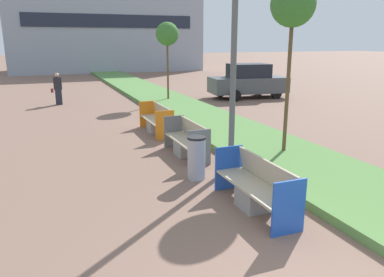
# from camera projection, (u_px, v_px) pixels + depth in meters

# --- Properties ---
(planter_grass_strip) EXTENTS (2.80, 120.00, 0.18)m
(planter_grass_strip) POSITION_uv_depth(u_px,v_px,m) (196.00, 115.00, 15.53)
(planter_grass_strip) COLOR #568442
(planter_grass_strip) RESTS_ON ground
(building_backdrop) EXTENTS (18.84, 7.92, 8.85)m
(building_backdrop) POSITION_uv_depth(u_px,v_px,m) (105.00, 27.00, 38.85)
(building_backdrop) COLOR #939EAD
(building_backdrop) RESTS_ON ground
(bench_blue_frame) EXTENTS (0.65, 2.16, 0.94)m
(bench_blue_frame) POSITION_uv_depth(u_px,v_px,m) (256.00, 190.00, 7.00)
(bench_blue_frame) COLOR gray
(bench_blue_frame) RESTS_ON ground
(bench_grey_frame) EXTENTS (0.65, 1.97, 0.94)m
(bench_grey_frame) POSITION_uv_depth(u_px,v_px,m) (187.00, 143.00, 10.26)
(bench_grey_frame) COLOR gray
(bench_grey_frame) RESTS_ON ground
(bench_orange_frame) EXTENTS (0.65, 2.11, 0.94)m
(bench_orange_frame) POSITION_uv_depth(u_px,v_px,m) (157.00, 122.00, 12.86)
(bench_orange_frame) COLOR gray
(bench_orange_frame) RESTS_ON ground
(litter_bin) EXTENTS (0.42, 0.42, 1.00)m
(litter_bin) POSITION_uv_depth(u_px,v_px,m) (196.00, 158.00, 8.48)
(litter_bin) COLOR #9EA0A5
(litter_bin) RESTS_ON ground
(sapling_tree_near) EXTENTS (1.13, 1.13, 4.51)m
(sapling_tree_near) POSITION_uv_depth(u_px,v_px,m) (293.00, 6.00, 9.27)
(sapling_tree_near) COLOR brown
(sapling_tree_near) RESTS_ON ground
(sapling_tree_far) EXTENTS (1.15, 1.15, 3.97)m
(sapling_tree_far) POSITION_uv_depth(u_px,v_px,m) (167.00, 35.00, 18.50)
(sapling_tree_far) COLOR brown
(sapling_tree_far) RESTS_ON ground
(pedestrian_walking) EXTENTS (0.53, 0.24, 1.56)m
(pedestrian_walking) POSITION_uv_depth(u_px,v_px,m) (58.00, 89.00, 18.38)
(pedestrian_walking) COLOR #232633
(pedestrian_walking) RESTS_ON ground
(parked_car_distant) EXTENTS (4.39, 2.28, 1.86)m
(parked_car_distant) POSITION_uv_depth(u_px,v_px,m) (248.00, 81.00, 20.55)
(parked_car_distant) COLOR #474C51
(parked_car_distant) RESTS_ON ground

